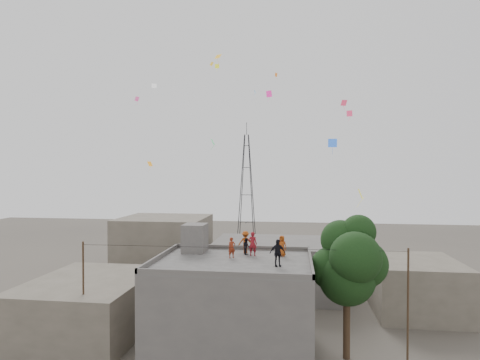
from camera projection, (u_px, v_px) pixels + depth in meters
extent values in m
plane|color=#454039|center=(233.00, 355.00, 25.93)|extent=(140.00, 140.00, 0.00)
cube|color=#55524F|center=(233.00, 309.00, 25.87)|extent=(10.00, 8.00, 6.00)
cube|color=#4C4947|center=(233.00, 262.00, 25.81)|extent=(10.00, 8.00, 0.10)
cube|color=#55524F|center=(241.00, 247.00, 29.69)|extent=(10.00, 0.15, 0.30)
cube|color=#55524F|center=(222.00, 274.00, 21.92)|extent=(10.00, 0.15, 0.30)
cube|color=#55524F|center=(311.00, 261.00, 25.13)|extent=(0.15, 8.00, 0.30)
cube|color=#55524F|center=(160.00, 257.00, 26.48)|extent=(0.15, 8.00, 0.30)
cube|color=#55524F|center=(195.00, 238.00, 28.80)|extent=(1.60, 1.80, 2.00)
cube|color=#5A5347|center=(89.00, 306.00, 29.37)|extent=(8.00, 10.00, 4.00)
cube|color=#55524F|center=(275.00, 267.00, 39.47)|extent=(12.00, 9.00, 5.00)
cube|color=#5A5347|center=(164.00, 250.00, 43.07)|extent=(9.00, 8.00, 7.00)
cube|color=#5A5347|center=(415.00, 286.00, 33.87)|extent=(7.00, 8.00, 4.40)
cylinder|color=black|center=(347.00, 327.00, 25.40)|extent=(0.44, 0.44, 4.00)
cylinder|color=black|center=(349.00, 302.00, 25.45)|extent=(0.64, 0.91, 2.14)
sphere|color=black|center=(347.00, 277.00, 25.34)|extent=(3.60, 3.60, 3.60)
sphere|color=black|center=(364.00, 264.00, 25.47)|extent=(3.00, 3.00, 3.00)
sphere|color=black|center=(332.00, 268.00, 25.95)|extent=(2.80, 2.80, 2.80)
sphere|color=black|center=(355.00, 258.00, 24.46)|extent=(3.20, 3.20, 3.20)
sphere|color=black|center=(341.00, 240.00, 26.23)|extent=(2.60, 2.60, 2.60)
sphere|color=black|center=(359.00, 232.00, 25.77)|extent=(2.20, 2.20, 2.20)
cylinder|color=black|center=(83.00, 299.00, 25.67)|extent=(0.12, 0.12, 7.40)
cylinder|color=black|center=(408.00, 311.00, 23.43)|extent=(0.12, 0.12, 7.40)
cylinder|color=black|center=(238.00, 248.00, 24.48)|extent=(20.00, 0.52, 0.02)
cylinder|color=black|center=(241.00, 190.00, 65.19)|extent=(1.27, 1.27, 18.01)
cylinder|color=black|center=(251.00, 190.00, 64.96)|extent=(1.27, 1.27, 18.01)
cylinder|color=black|center=(252.00, 189.00, 66.64)|extent=(1.27, 1.27, 18.01)
cylinder|color=black|center=(242.00, 189.00, 66.87)|extent=(1.27, 1.27, 18.01)
cube|color=black|center=(247.00, 222.00, 66.02)|extent=(2.36, 0.08, 0.08)
cube|color=black|center=(247.00, 222.00, 66.02)|extent=(0.08, 2.36, 0.08)
cube|color=black|center=(247.00, 195.00, 65.93)|extent=(1.81, 0.08, 0.08)
cube|color=black|center=(247.00, 195.00, 65.93)|extent=(0.08, 1.81, 0.08)
cube|color=black|center=(247.00, 168.00, 65.84)|extent=(1.26, 0.08, 0.08)
cube|color=black|center=(247.00, 168.00, 65.84)|extent=(0.08, 1.26, 0.08)
cube|color=black|center=(247.00, 146.00, 65.77)|extent=(0.82, 0.08, 0.08)
cube|color=black|center=(247.00, 146.00, 65.77)|extent=(0.08, 0.82, 0.08)
cylinder|color=black|center=(247.00, 129.00, 65.72)|extent=(0.08, 0.08, 2.00)
imported|color=maroon|center=(253.00, 244.00, 27.43)|extent=(0.65, 0.47, 1.65)
imported|color=#A04012|center=(282.00, 246.00, 27.30)|extent=(0.80, 0.64, 1.41)
imported|color=black|center=(246.00, 246.00, 27.85)|extent=(0.64, 0.69, 1.14)
imported|color=black|center=(277.00, 253.00, 24.32)|extent=(1.05, 0.71, 1.65)
imported|color=#A24412|center=(245.00, 242.00, 28.37)|extent=(1.03, 0.62, 1.56)
imported|color=maroon|center=(232.00, 248.00, 26.76)|extent=(0.60, 0.54, 1.37)
plane|color=orange|center=(150.00, 164.00, 35.23)|extent=(0.40, 0.54, 0.42)
plane|color=#F22699|center=(269.00, 94.00, 35.14)|extent=(0.54, 0.36, 0.54)
plane|color=#F9FF27|center=(217.00, 66.00, 38.27)|extent=(0.43, 0.28, 0.34)
plane|color=blue|center=(333.00, 143.00, 28.94)|extent=(0.64, 0.21, 0.61)
plane|color=white|center=(154.00, 86.00, 36.88)|extent=(0.47, 0.33, 0.43)
plane|color=#D26217|center=(276.00, 75.00, 38.17)|extent=(0.22, 0.32, 0.35)
plane|color=#32BC61|center=(213.00, 142.00, 29.45)|extent=(0.19, 0.46, 0.42)
plane|color=#E53661|center=(349.00, 113.00, 33.47)|extent=(0.49, 0.31, 0.48)
plane|color=gold|center=(218.00, 56.00, 28.14)|extent=(0.52, 0.45, 0.34)
plane|color=#489DD9|center=(255.00, 92.00, 43.89)|extent=(0.18, 0.34, 0.31)
plane|color=#EE4B99|center=(137.00, 99.00, 32.56)|extent=(0.32, 0.42, 0.34)
plane|color=yellow|center=(360.00, 194.00, 24.69)|extent=(0.25, 0.65, 0.60)
plane|color=#DD3458|center=(344.00, 103.00, 32.15)|extent=(0.54, 0.42, 0.43)
plane|color=yellow|center=(212.00, 64.00, 36.16)|extent=(0.32, 0.41, 0.29)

